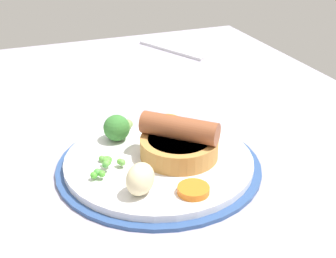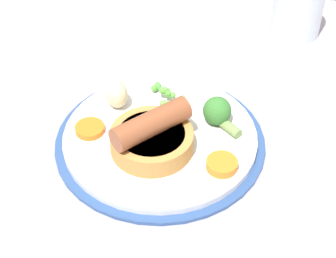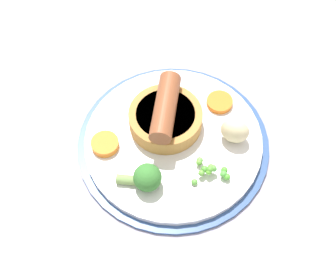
{
  "view_description": "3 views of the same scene",
  "coord_description": "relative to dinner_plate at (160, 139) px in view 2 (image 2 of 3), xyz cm",
  "views": [
    {
      "loc": [
        -50.7,
        18.12,
        34.27
      ],
      "look_at": [
        -1.44,
        -1.06,
        7.15
      ],
      "focal_mm": 50.0,
      "sensor_mm": 36.0,
      "label": 1
    },
    {
      "loc": [
        6.3,
        -47.83,
        50.88
      ],
      "look_at": [
        -2.02,
        -1.05,
        7.29
      ],
      "focal_mm": 60.0,
      "sensor_mm": 36.0,
      "label": 2
    },
    {
      "loc": [
        15.91,
        26.93,
        57.18
      ],
      "look_at": [
        -3.0,
        0.18,
        6.13
      ],
      "focal_mm": 50.0,
      "sensor_mm": 36.0,
      "label": 3
    }
  ],
  "objects": [
    {
      "name": "dinner_plate",
      "position": [
        0.0,
        0.0,
        0.0
      ],
      "size": [
        25.66,
        25.66,
        1.4
      ],
      "color": "#2D4C84",
      "rests_on": "dining_table"
    },
    {
      "name": "drinking_glass",
      "position": [
        15.87,
        28.01,
        4.06
      ],
      "size": [
        7.48,
        7.48,
        9.25
      ],
      "primitive_type": "cylinder",
      "color": "silver",
      "rests_on": "dining_table"
    },
    {
      "name": "potato_chunk_1",
      "position": [
        -6.51,
        4.53,
        2.71
      ],
      "size": [
        4.47,
        4.67,
        3.75
      ],
      "primitive_type": "ellipsoid",
      "rotation": [
        0.0,
        0.0,
        5.34
      ],
      "color": "beige",
      "rests_on": "dinner_plate"
    },
    {
      "name": "carrot_slice_2",
      "position": [
        -8.53,
        -1.21,
        1.22
      ],
      "size": [
        4.46,
        4.46,
        0.78
      ],
      "primitive_type": "cylinder",
      "rotation": [
        0.0,
        0.0,
        2.86
      ],
      "color": "orange",
      "rests_on": "dinner_plate"
    },
    {
      "name": "pea_pile",
      "position": [
        -0.74,
        6.91,
        1.82
      ],
      "size": [
        4.76,
        4.63,
        1.79
      ],
      "color": "#51A039",
      "rests_on": "dinner_plate"
    },
    {
      "name": "carrot_slice_0",
      "position": [
        7.94,
        -4.23,
        1.34
      ],
      "size": [
        4.76,
        4.76,
        1.02
      ],
      "primitive_type": "cylinder",
      "rotation": [
        0.0,
        0.0,
        1.16
      ],
      "color": "orange",
      "rests_on": "dinner_plate"
    },
    {
      "name": "dining_table",
      "position": [
        3.35,
        -0.93,
        -2.07
      ],
      "size": [
        110.0,
        80.0,
        3.0
      ],
      "primitive_type": "cube",
      "color": "#9E99AD",
      "rests_on": "ground"
    },
    {
      "name": "sausage_pudding",
      "position": [
        -0.51,
        -2.54,
        2.77
      ],
      "size": [
        9.79,
        9.79,
        5.36
      ],
      "rotation": [
        0.0,
        0.0,
        0.82
      ],
      "color": "#BC8442",
      "rests_on": "dinner_plate"
    },
    {
      "name": "broccoli_floret_near",
      "position": [
        6.62,
        3.4,
        2.5
      ],
      "size": [
        5.13,
        4.8,
        3.53
      ],
      "rotation": [
        0.0,
        0.0,
        2.43
      ],
      "color": "#387A33",
      "rests_on": "dinner_plate"
    }
  ]
}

